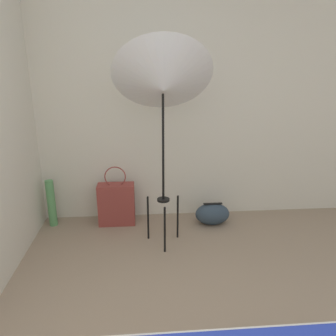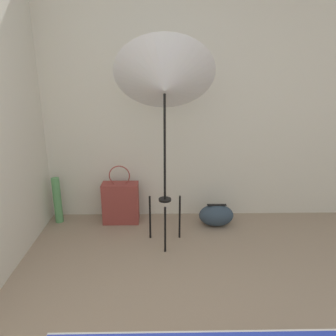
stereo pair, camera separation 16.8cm
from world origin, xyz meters
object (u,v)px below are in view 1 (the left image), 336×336
duffel_bag (212,214)px  photo_umbrella (163,84)px  paper_roll (51,203)px  tote_bag (117,204)px

duffel_bag → photo_umbrella: bearing=-148.3°
photo_umbrella → paper_roll: size_ratio=3.73×
photo_umbrella → duffel_bag: photo_umbrella is taller
paper_roll → duffel_bag: bearing=-3.8°
duffel_bag → paper_roll: (-1.75, 0.12, 0.14)m
photo_umbrella → paper_roll: 1.81m
tote_bag → paper_roll: tote_bag is taller
photo_umbrella → paper_roll: (-1.19, 0.46, -1.28)m
photo_umbrella → paper_roll: bearing=158.7°
photo_umbrella → duffel_bag: (0.56, 0.35, -1.42)m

